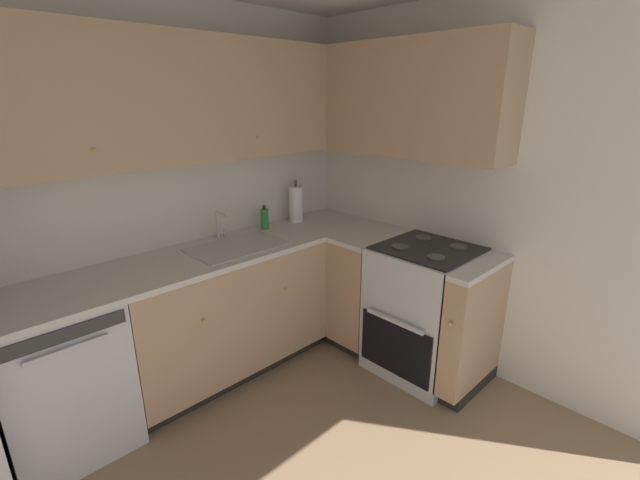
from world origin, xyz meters
TOP-DOWN VIEW (x-y plane):
  - wall_back at (0.00, 1.44)m, footprint 3.55×0.05m
  - wall_right at (1.75, 0.00)m, footprint 0.05×2.93m
  - dishwasher at (-0.59, 1.11)m, footprint 0.60×0.63m
  - lower_cabinets_back at (0.42, 1.12)m, footprint 1.41×0.62m
  - countertop_back at (0.42, 1.11)m, footprint 2.61×0.60m
  - lower_cabinets_right at (1.43, 0.38)m, footprint 0.62×1.11m
  - countertop_right at (1.43, 0.38)m, footprint 0.60×1.11m
  - oven_range at (1.45, 0.16)m, footprint 0.68×0.62m
  - upper_cabinets_back at (0.26, 1.25)m, footprint 2.29×0.34m
  - upper_cabinets_right at (1.57, 0.59)m, footprint 0.32×1.64m
  - sink at (0.55, 1.08)m, footprint 0.63×0.40m
  - faucet at (0.56, 1.29)m, footprint 0.07×0.16m
  - soap_bottle at (0.94, 1.29)m, footprint 0.06×0.06m
  - paper_towel_roll at (1.25, 1.27)m, footprint 0.11×0.11m

SIDE VIEW (x-z plane):
  - dishwasher at x=-0.59m, z-range 0.00..0.87m
  - lower_cabinets_back at x=0.42m, z-range 0.00..0.87m
  - lower_cabinets_right at x=1.43m, z-range 0.00..0.87m
  - oven_range at x=1.45m, z-range -0.07..0.99m
  - sink at x=0.55m, z-range 0.82..0.91m
  - countertop_back at x=0.42m, z-range 0.87..0.91m
  - countertop_right at x=1.43m, z-range 0.87..0.91m
  - soap_bottle at x=0.94m, z-range 0.89..1.08m
  - faucet at x=0.56m, z-range 0.93..1.13m
  - paper_towel_roll at x=1.25m, z-range 0.88..1.23m
  - wall_back at x=0.00m, z-range 0.00..2.47m
  - wall_right at x=1.75m, z-range 0.00..2.47m
  - upper_cabinets_back at x=0.26m, z-range 1.48..2.22m
  - upper_cabinets_right at x=1.57m, z-range 1.48..2.22m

